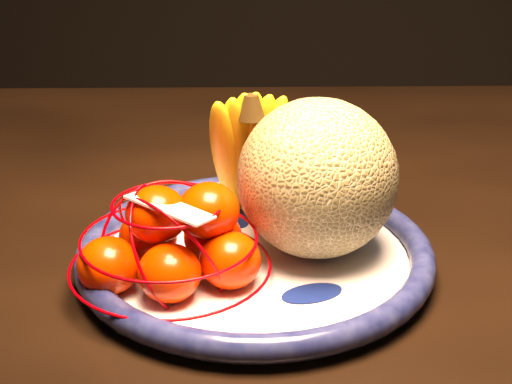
# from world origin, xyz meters

# --- Properties ---
(dining_table) EXTENTS (1.63, 1.09, 0.77)m
(dining_table) POSITION_xyz_m (-0.11, 0.09, 0.69)
(dining_table) COLOR black
(dining_table) RESTS_ON ground
(fruit_bowl) EXTENTS (0.32, 0.32, 0.03)m
(fruit_bowl) POSITION_xyz_m (-0.01, -0.01, 0.78)
(fruit_bowl) COLOR white
(fruit_bowl) RESTS_ON dining_table
(cantaloupe) EXTENTS (0.14, 0.14, 0.14)m
(cantaloupe) POSITION_xyz_m (0.04, 0.00, 0.85)
(cantaloupe) COLOR olive
(cantaloupe) RESTS_ON fruit_bowl
(banana_bunch) EXTENTS (0.09, 0.09, 0.15)m
(banana_bunch) POSITION_xyz_m (-0.03, 0.06, 0.85)
(banana_bunch) COLOR yellow
(banana_bunch) RESTS_ON fruit_bowl
(mandarin_bag) EXTENTS (0.18, 0.18, 0.11)m
(mandarin_bag) POSITION_xyz_m (-0.07, -0.06, 0.81)
(mandarin_bag) COLOR #FC2900
(mandarin_bag) RESTS_ON fruit_bowl
(price_tag) EXTENTS (0.08, 0.06, 0.01)m
(price_tag) POSITION_xyz_m (-0.07, -0.07, 0.85)
(price_tag) COLOR white
(price_tag) RESTS_ON mandarin_bag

